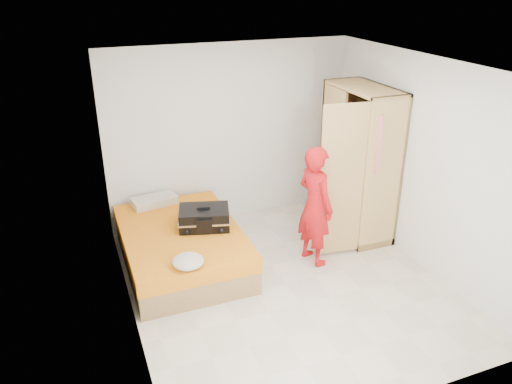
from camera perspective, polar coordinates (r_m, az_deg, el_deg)
name	(u,v)px	position (r m, az deg, el deg)	size (l,w,h in m)	color
room	(288,185)	(5.53, 3.68, 0.78)	(4.00, 4.02, 2.60)	beige
bed	(182,246)	(6.47, -8.50, -6.18)	(1.42, 2.02, 0.50)	olive
wardrobe	(357,167)	(7.00, 11.48, 2.80)	(1.17, 1.20, 2.10)	#E6C470
person	(315,206)	(6.27, 6.76, -1.60)	(0.57, 0.37, 1.56)	red
suitcase	(204,218)	(6.32, -5.94, -2.95)	(0.74, 0.62, 0.28)	black
round_cushion	(188,261)	(5.55, -7.77, -7.84)	(0.35, 0.35, 0.13)	beige
pillow	(154,201)	(7.05, -11.54, -0.98)	(0.60, 0.31, 0.11)	beige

